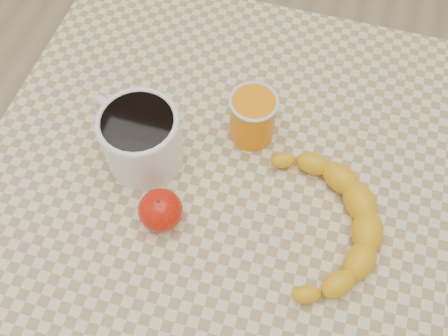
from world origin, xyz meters
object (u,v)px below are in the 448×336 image
(table, at_px, (224,197))
(banana, at_px, (324,223))
(coffee_mug, at_px, (140,136))
(orange_juice_glass, at_px, (253,117))
(apple, at_px, (160,210))

(table, relative_size, banana, 2.46)
(coffee_mug, distance_m, orange_juice_glass, 0.18)
(apple, bearing_deg, banana, 12.21)
(apple, xyz_separation_m, banana, (0.24, 0.05, -0.01))
(table, xyz_separation_m, apple, (-0.07, -0.10, 0.12))
(banana, bearing_deg, table, 152.11)
(apple, bearing_deg, coffee_mug, 124.11)
(table, bearing_deg, orange_juice_glass, 75.98)
(apple, height_order, banana, apple)
(banana, bearing_deg, apple, -179.34)
(coffee_mug, bearing_deg, apple, -55.89)
(apple, distance_m, banana, 0.24)
(apple, bearing_deg, table, 55.87)
(table, distance_m, banana, 0.21)
(table, xyz_separation_m, banana, (0.17, -0.05, 0.11))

